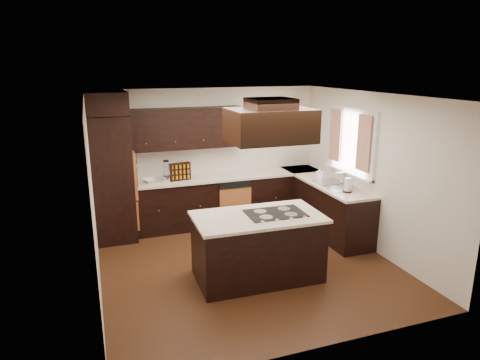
# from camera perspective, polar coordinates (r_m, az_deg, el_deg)

# --- Properties ---
(floor) EXTENTS (4.20, 4.20, 0.02)m
(floor) POSITION_cam_1_polar(r_m,az_deg,el_deg) (6.56, 0.93, -11.21)
(floor) COLOR #532E16
(floor) RESTS_ON ground
(ceiling) EXTENTS (4.20, 4.20, 0.02)m
(ceiling) POSITION_cam_1_polar(r_m,az_deg,el_deg) (5.89, 1.04, 11.31)
(ceiling) COLOR silver
(ceiling) RESTS_ON ground
(wall_back) EXTENTS (4.20, 0.02, 2.50)m
(wall_back) POSITION_cam_1_polar(r_m,az_deg,el_deg) (8.06, -4.24, 3.27)
(wall_back) COLOR beige
(wall_back) RESTS_ON ground
(wall_front) EXTENTS (4.20, 0.02, 2.50)m
(wall_front) POSITION_cam_1_polar(r_m,az_deg,el_deg) (4.30, 10.89, -7.76)
(wall_front) COLOR beige
(wall_front) RESTS_ON ground
(wall_left) EXTENTS (0.02, 4.20, 2.50)m
(wall_left) POSITION_cam_1_polar(r_m,az_deg,el_deg) (5.75, -19.15, -2.42)
(wall_left) COLOR beige
(wall_left) RESTS_ON ground
(wall_right) EXTENTS (0.02, 4.20, 2.50)m
(wall_right) POSITION_cam_1_polar(r_m,az_deg,el_deg) (7.10, 17.16, 0.99)
(wall_right) COLOR beige
(wall_right) RESTS_ON ground
(oven_column) EXTENTS (0.65, 0.75, 2.12)m
(oven_column) POSITION_cam_1_polar(r_m,az_deg,el_deg) (7.45, -16.65, 0.18)
(oven_column) COLOR black
(oven_column) RESTS_ON floor
(wall_oven_face) EXTENTS (0.05, 0.62, 0.78)m
(wall_oven_face) POSITION_cam_1_polar(r_m,az_deg,el_deg) (7.46, -14.01, 0.85)
(wall_oven_face) COLOR #C26B35
(wall_oven_face) RESTS_ON oven_column
(base_cabinets_back) EXTENTS (2.93, 0.60, 0.88)m
(base_cabinets_back) POSITION_cam_1_polar(r_m,az_deg,el_deg) (7.99, -3.30, -2.83)
(base_cabinets_back) COLOR black
(base_cabinets_back) RESTS_ON floor
(base_cabinets_right) EXTENTS (0.60, 2.40, 0.88)m
(base_cabinets_right) POSITION_cam_1_polar(r_m,az_deg,el_deg) (7.87, 11.03, -3.38)
(base_cabinets_right) COLOR black
(base_cabinets_right) RESTS_ON floor
(countertop_back) EXTENTS (2.93, 0.63, 0.04)m
(countertop_back) POSITION_cam_1_polar(r_m,az_deg,el_deg) (7.85, -3.32, 0.33)
(countertop_back) COLOR beige
(countertop_back) RESTS_ON base_cabinets_back
(countertop_right) EXTENTS (0.63, 2.40, 0.04)m
(countertop_right) POSITION_cam_1_polar(r_m,az_deg,el_deg) (7.74, 11.11, -0.16)
(countertop_right) COLOR beige
(countertop_right) RESTS_ON base_cabinets_right
(upper_cabinets) EXTENTS (2.00, 0.34, 0.72)m
(upper_cabinets) POSITION_cam_1_polar(r_m,az_deg,el_deg) (7.69, -7.08, 6.86)
(upper_cabinets) COLOR black
(upper_cabinets) RESTS_ON wall_back
(dishwasher_front) EXTENTS (0.60, 0.05, 0.72)m
(dishwasher_front) POSITION_cam_1_polar(r_m,az_deg,el_deg) (7.82, -0.63, -3.55)
(dishwasher_front) COLOR #C26B35
(dishwasher_front) RESTS_ON floor
(window_frame) EXTENTS (0.06, 1.32, 1.12)m
(window_frame) POSITION_cam_1_polar(r_m,az_deg,el_deg) (7.44, 14.66, 4.95)
(window_frame) COLOR white
(window_frame) RESTS_ON wall_right
(window_pane) EXTENTS (0.00, 1.20, 1.00)m
(window_pane) POSITION_cam_1_polar(r_m,az_deg,el_deg) (7.45, 14.84, 4.96)
(window_pane) COLOR white
(window_pane) RESTS_ON wall_right
(curtain_left) EXTENTS (0.02, 0.34, 0.90)m
(curtain_left) POSITION_cam_1_polar(r_m,az_deg,el_deg) (7.05, 16.17, 4.72)
(curtain_left) COLOR beige
(curtain_left) RESTS_ON wall_right
(curtain_right) EXTENTS (0.02, 0.34, 0.90)m
(curtain_right) POSITION_cam_1_polar(r_m,az_deg,el_deg) (7.74, 12.59, 5.84)
(curtain_right) COLOR beige
(curtain_right) RESTS_ON wall_right
(sink_rim) EXTENTS (0.52, 0.84, 0.01)m
(sink_rim) POSITION_cam_1_polar(r_m,az_deg,el_deg) (7.45, 12.56, -0.64)
(sink_rim) COLOR silver
(sink_rim) RESTS_ON countertop_right
(island) EXTENTS (1.71, 0.97, 0.88)m
(island) POSITION_cam_1_polar(r_m,az_deg,el_deg) (6.01, 2.36, -9.06)
(island) COLOR black
(island) RESTS_ON floor
(island_top) EXTENTS (1.77, 1.03, 0.04)m
(island_top) POSITION_cam_1_polar(r_m,az_deg,el_deg) (5.84, 2.41, -4.94)
(island_top) COLOR beige
(island_top) RESTS_ON island
(cooktop) EXTENTS (0.81, 0.55, 0.01)m
(cooktop) POSITION_cam_1_polar(r_m,az_deg,el_deg) (5.92, 4.74, -4.43)
(cooktop) COLOR black
(cooktop) RESTS_ON island_top
(range_hood) EXTENTS (1.05, 0.72, 0.42)m
(range_hood) POSITION_cam_1_polar(r_m,az_deg,el_deg) (5.46, 4.04, 7.27)
(range_hood) COLOR black
(range_hood) RESTS_ON ceiling
(hood_duct) EXTENTS (0.55, 0.50, 0.13)m
(hood_duct) POSITION_cam_1_polar(r_m,az_deg,el_deg) (5.43, 4.10, 10.15)
(hood_duct) COLOR black
(hood_duct) RESTS_ON ceiling
(blender_base) EXTENTS (0.15, 0.15, 0.10)m
(blender_base) POSITION_cam_1_polar(r_m,az_deg,el_deg) (7.59, -9.74, 0.16)
(blender_base) COLOR silver
(blender_base) RESTS_ON countertop_back
(blender_pitcher) EXTENTS (0.13, 0.13, 0.26)m
(blender_pitcher) POSITION_cam_1_polar(r_m,az_deg,el_deg) (7.54, -9.80, 1.48)
(blender_pitcher) COLOR silver
(blender_pitcher) RESTS_ON blender_base
(spice_rack) EXTENTS (0.39, 0.15, 0.32)m
(spice_rack) POSITION_cam_1_polar(r_m,az_deg,el_deg) (7.61, -8.02, 1.12)
(spice_rack) COLOR black
(spice_rack) RESTS_ON countertop_back
(mixing_bowl) EXTENTS (0.29, 0.29, 0.06)m
(mixing_bowl) POSITION_cam_1_polar(r_m,az_deg,el_deg) (7.62, -11.82, -0.03)
(mixing_bowl) COLOR white
(mixing_bowl) RESTS_ON countertop_back
(soap_bottle) EXTENTS (0.09, 0.09, 0.20)m
(soap_bottle) POSITION_cam_1_polar(r_m,az_deg,el_deg) (7.80, 10.54, 0.91)
(soap_bottle) COLOR white
(soap_bottle) RESTS_ON countertop_right
(paper_towel) EXTENTS (0.13, 0.13, 0.23)m
(paper_towel) POSITION_cam_1_polar(r_m,az_deg,el_deg) (7.06, 14.18, -0.66)
(paper_towel) COLOR white
(paper_towel) RESTS_ON countertop_right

